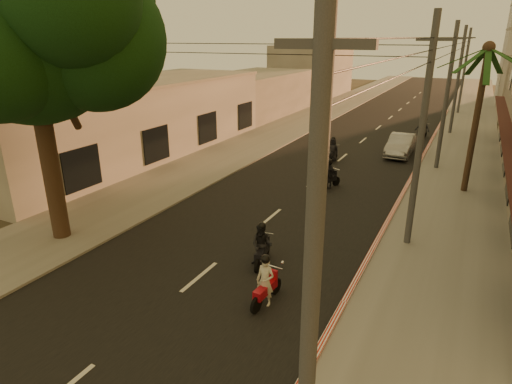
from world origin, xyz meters
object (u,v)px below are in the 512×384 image
(scooter_far_a, at_px, (333,150))
(scooter_far_b, at_px, (423,128))
(parked_car, at_px, (401,145))
(scooter_mid_b, at_px, (329,175))
(broadleaf_tree, at_px, (37,25))
(scooter_mid_a, at_px, (262,246))
(palm_tree, at_px, (487,57))
(scooter_red, at_px, (266,282))

(scooter_far_a, xyz_separation_m, scooter_far_b, (4.57, 10.21, 0.14))
(parked_car, bearing_deg, scooter_mid_b, -104.24)
(broadleaf_tree, relative_size, scooter_mid_b, 6.95)
(scooter_far_a, distance_m, scooter_far_b, 11.19)
(scooter_mid_a, bearing_deg, broadleaf_tree, -178.52)
(broadleaf_tree, bearing_deg, scooter_far_b, 68.05)
(scooter_mid_b, relative_size, scooter_far_a, 0.98)
(palm_tree, height_order, scooter_red, palm_tree)
(scooter_mid_a, xyz_separation_m, scooter_far_a, (-1.97, 14.97, -0.02))
(broadleaf_tree, bearing_deg, scooter_far_a, 69.41)
(scooter_mid_a, distance_m, scooter_mid_b, 9.48)
(palm_tree, xyz_separation_m, scooter_far_a, (-8.37, 2.76, -6.37))
(broadleaf_tree, height_order, palm_tree, broadleaf_tree)
(broadleaf_tree, relative_size, scooter_mid_a, 6.80)
(scooter_far_a, bearing_deg, broadleaf_tree, -107.98)
(parked_car, bearing_deg, scooter_mid_a, -95.64)
(scooter_mid_a, relative_size, scooter_far_a, 1.00)
(scooter_far_b, height_order, parked_car, scooter_far_b)
(broadleaf_tree, relative_size, scooter_red, 6.68)
(scooter_far_a, bearing_deg, scooter_mid_a, -79.89)
(broadleaf_tree, distance_m, scooter_mid_a, 11.36)
(palm_tree, xyz_separation_m, scooter_red, (-5.19, -14.38, -6.37))
(scooter_far_b, bearing_deg, scooter_mid_a, -82.70)
(scooter_red, xyz_separation_m, parked_car, (0.70, 20.95, -0.03))
(scooter_red, height_order, scooter_mid_a, scooter_red)
(broadleaf_tree, xyz_separation_m, scooter_far_a, (6.24, 16.62, -7.70))
(scooter_far_a, height_order, scooter_far_b, scooter_far_b)
(scooter_mid_a, bearing_deg, scooter_far_b, 74.22)
(palm_tree, height_order, scooter_mid_a, palm_tree)
(palm_tree, distance_m, scooter_red, 16.56)
(scooter_red, relative_size, parked_car, 0.40)
(scooter_mid_a, bearing_deg, scooter_mid_b, 83.04)
(parked_car, bearing_deg, scooter_far_a, -135.36)
(scooter_red, xyz_separation_m, scooter_far_b, (1.39, 27.35, 0.14))
(palm_tree, height_order, parked_car, palm_tree)
(scooter_mid_b, bearing_deg, broadleaf_tree, -101.03)
(scooter_far_b, bearing_deg, scooter_far_a, -100.92)
(scooter_mid_b, bearing_deg, palm_tree, 45.41)
(scooter_far_b, distance_m, parked_car, 6.44)
(palm_tree, distance_m, scooter_mid_a, 15.17)
(palm_tree, relative_size, scooter_mid_a, 4.61)
(broadleaf_tree, bearing_deg, palm_tree, 43.48)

